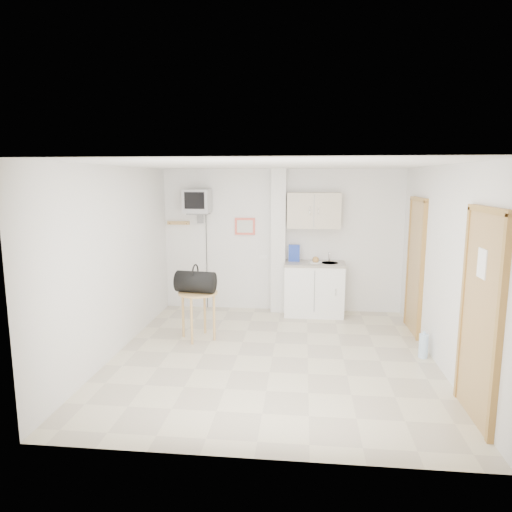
# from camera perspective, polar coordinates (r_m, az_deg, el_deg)

# --- Properties ---
(ground) EXTENTS (4.50, 4.50, 0.00)m
(ground) POSITION_cam_1_polar(r_m,az_deg,el_deg) (6.20, 2.07, -12.45)
(ground) COLOR beige
(ground) RESTS_ON ground
(room_envelope) EXTENTS (4.24, 4.54, 2.55)m
(room_envelope) POSITION_cam_1_polar(r_m,az_deg,el_deg) (5.88, 4.55, 1.85)
(room_envelope) COLOR white
(room_envelope) RESTS_ON ground
(kitchenette) EXTENTS (1.03, 0.58, 2.10)m
(kitchenette) POSITION_cam_1_polar(r_m,az_deg,el_deg) (7.89, 7.26, -1.60)
(kitchenette) COLOR white
(kitchenette) RESTS_ON ground
(crt_television) EXTENTS (0.44, 0.45, 2.15)m
(crt_television) POSITION_cam_1_polar(r_m,az_deg,el_deg) (7.98, -7.34, 6.72)
(crt_television) COLOR slate
(crt_television) RESTS_ON ground
(round_table) EXTENTS (0.57, 0.57, 0.71)m
(round_table) POSITION_cam_1_polar(r_m,az_deg,el_deg) (6.72, -7.25, -5.35)
(round_table) COLOR #A97F4C
(round_table) RESTS_ON ground
(duffel_bag) EXTENTS (0.59, 0.37, 0.41)m
(duffel_bag) POSITION_cam_1_polar(r_m,az_deg,el_deg) (6.64, -7.57, -3.19)
(duffel_bag) COLOR black
(duffel_bag) RESTS_ON round_table
(water_bottle) EXTENTS (0.12, 0.12, 0.36)m
(water_bottle) POSITION_cam_1_polar(r_m,az_deg,el_deg) (6.50, 20.20, -10.48)
(water_bottle) COLOR #B6D8F8
(water_bottle) RESTS_ON ground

